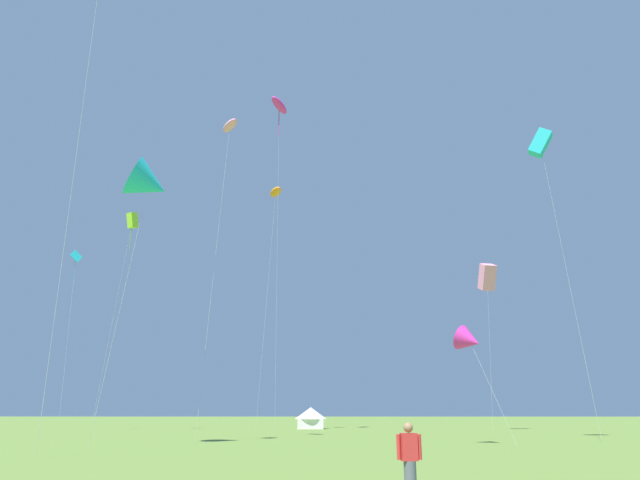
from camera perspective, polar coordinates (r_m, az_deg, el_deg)
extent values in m
cone|color=#1EB7CC|center=(38.42, -16.81, 5.46)|extent=(3.86, 3.63, 3.32)
cylinder|color=#B2B2B7|center=(35.82, -19.36, -6.12)|extent=(1.50, 1.49, 16.05)
ellipsoid|color=#E02DA3|center=(66.87, -4.11, 13.35)|extent=(2.51, 3.97, 1.42)
cylinder|color=#9D2072|center=(65.78, -4.15, 11.67)|extent=(0.09, 0.09, 3.05)
cylinder|color=#B2B2B7|center=(59.00, -4.32, -1.23)|extent=(0.48, 2.02, 35.49)
cylinder|color=#B2B2B7|center=(34.22, -22.91, 10.84)|extent=(1.07, 2.10, 34.17)
cone|color=#E02DA3|center=(37.74, 14.79, -9.73)|extent=(2.45, 2.43, 1.99)
cylinder|color=#B2B2B7|center=(36.83, 16.93, -14.30)|extent=(1.84, 1.92, 6.26)
cube|color=pink|center=(64.92, 16.45, -3.59)|extent=(1.75, 2.57, 3.12)
cylinder|color=#B2B2B7|center=(62.74, 16.70, -10.56)|extent=(1.25, 1.61, 16.02)
cube|color=#99DB2D|center=(65.97, -18.32, 1.88)|extent=(1.32, 1.44, 1.81)
cylinder|color=olive|center=(65.43, -18.47, 0.35)|extent=(0.06, 0.06, 2.76)
cylinder|color=#B2B2B7|center=(63.26, -20.10, -7.51)|extent=(1.67, 1.09, 22.12)
ellipsoid|color=orange|center=(66.00, -4.48, 4.83)|extent=(2.19, 3.02, 1.01)
cylinder|color=#B2B2B7|center=(61.46, -5.41, -6.26)|extent=(1.25, 2.06, 26.22)
cube|color=#1EB7CC|center=(67.30, -23.30, -1.50)|extent=(0.84, 1.38, 1.49)
cylinder|color=teal|center=(66.99, -23.43, -2.61)|extent=(0.05, 0.05, 1.89)
cylinder|color=#B2B2B7|center=(64.28, -24.02, -9.02)|extent=(1.57, 2.50, 18.13)
ellipsoid|color=pink|center=(47.06, -9.04, 11.29)|extent=(1.96, 2.50, 0.71)
cylinder|color=#B2B2B7|center=(41.95, -10.57, -2.70)|extent=(0.88, 1.98, 23.95)
cube|color=#1EB7CC|center=(48.36, 21.25, 9.07)|extent=(2.16, 1.70, 2.27)
cylinder|color=#B2B2B7|center=(44.65, 23.68, -3.62)|extent=(1.20, 1.08, 22.13)
cube|color=red|center=(13.94, 8.94, -19.84)|extent=(0.39, 0.28, 0.60)
sphere|color=#9E7051|center=(13.92, 8.85, -18.12)|extent=(0.22, 0.22, 0.22)
cylinder|color=red|center=(13.91, 7.90, -19.89)|extent=(0.09, 0.09, 0.55)
cylinder|color=red|center=(13.97, 9.97, -19.79)|extent=(0.09, 0.09, 0.55)
cube|color=white|center=(67.84, -0.94, -17.98)|extent=(2.89, 2.89, 1.08)
cone|color=white|center=(67.82, -0.93, -16.99)|extent=(3.61, 3.61, 1.26)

